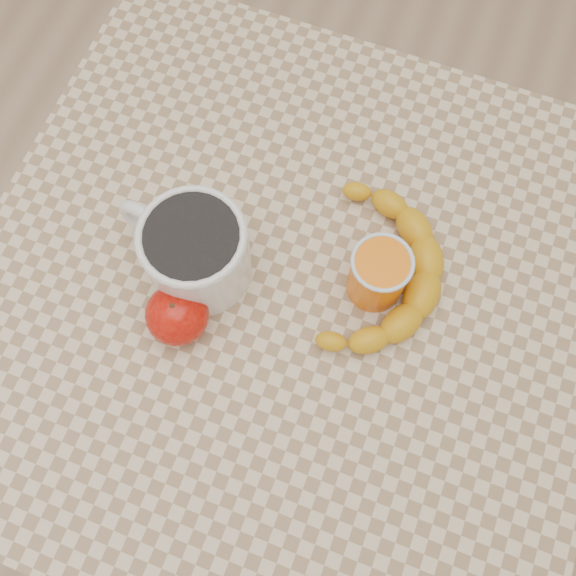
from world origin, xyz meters
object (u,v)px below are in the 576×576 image
(table, at_px, (288,314))
(banana, at_px, (377,273))
(orange_juice_glass, at_px, (378,274))
(coffee_mug, at_px, (194,250))
(apple, at_px, (177,315))

(table, distance_m, banana, 0.15)
(orange_juice_glass, distance_m, banana, 0.02)
(table, distance_m, coffee_mug, 0.18)
(table, xyz_separation_m, apple, (-0.11, -0.08, 0.12))
(apple, bearing_deg, banana, 34.23)
(coffee_mug, height_order, banana, coffee_mug)
(orange_juice_glass, bearing_deg, table, -154.51)
(orange_juice_glass, xyz_separation_m, banana, (-0.00, 0.01, -0.02))
(banana, bearing_deg, orange_juice_glass, -82.36)
(banana, bearing_deg, coffee_mug, -163.14)
(table, xyz_separation_m, banana, (0.10, 0.06, 0.11))
(table, distance_m, apple, 0.18)
(coffee_mug, bearing_deg, banana, 16.84)
(coffee_mug, relative_size, orange_juice_glass, 2.17)
(apple, distance_m, banana, 0.25)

